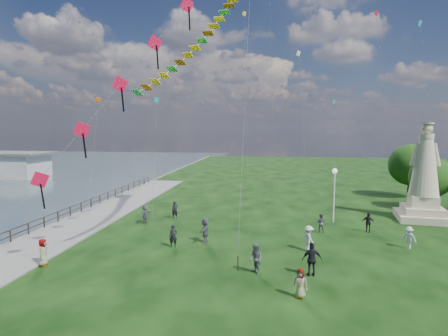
# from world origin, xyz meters

# --- Properties ---
(waterfront) EXTENTS (200.00, 200.00, 1.51)m
(waterfront) POSITION_xyz_m (-15.24, 8.99, -0.06)
(waterfront) COLOR #304249
(waterfront) RESTS_ON ground
(statue) EXTENTS (4.85, 4.85, 8.77)m
(statue) POSITION_xyz_m (15.89, 17.42, 3.31)
(statue) COLOR beige
(statue) RESTS_ON ground
(lamppost) EXTENTS (0.44, 0.44, 4.80)m
(lamppost) POSITION_xyz_m (7.75, 15.39, 3.46)
(lamppost) COLOR silver
(lamppost) RESTS_ON ground
(tree_row) EXTENTS (7.29, 13.03, 6.39)m
(tree_row) POSITION_xyz_m (19.01, 24.81, 3.56)
(tree_row) COLOR #382314
(tree_row) RESTS_ON ground
(person_0) EXTENTS (0.64, 0.48, 1.59)m
(person_0) POSITION_xyz_m (-4.41, 6.78, 0.79)
(person_0) COLOR black
(person_0) RESTS_ON ground
(person_1) EXTENTS (0.91, 1.01, 1.76)m
(person_1) POSITION_xyz_m (1.53, 2.73, 0.88)
(person_1) COLOR #595960
(person_1) RESTS_ON ground
(person_2) EXTENTS (1.03, 1.25, 1.72)m
(person_2) POSITION_xyz_m (4.91, 7.29, 0.86)
(person_2) COLOR silver
(person_2) RESTS_ON ground
(person_3) EXTENTS (1.22, 0.76, 1.94)m
(person_3) POSITION_xyz_m (4.69, 2.84, 0.97)
(person_3) COLOR black
(person_3) RESTS_ON ground
(person_4) EXTENTS (0.80, 0.59, 1.47)m
(person_4) POSITION_xyz_m (3.87, -0.03, 0.73)
(person_4) COLOR #595960
(person_4) RESTS_ON ground
(person_5) EXTENTS (0.90, 1.62, 1.65)m
(person_5) POSITION_xyz_m (-8.62, 12.87, 0.83)
(person_5) COLOR #595960
(person_5) RESTS_ON ground
(person_6) EXTENTS (0.69, 0.58, 1.60)m
(person_6) POSITION_xyz_m (-6.50, 14.91, 0.80)
(person_6) COLOR black
(person_6) RESTS_ON ground
(person_7) EXTENTS (0.85, 0.65, 1.55)m
(person_7) POSITION_xyz_m (6.26, 12.01, 0.78)
(person_7) COLOR #595960
(person_7) RESTS_ON ground
(person_8) EXTENTS (1.10, 1.00, 1.53)m
(person_8) POSITION_xyz_m (11.82, 8.69, 0.77)
(person_8) COLOR silver
(person_8) RESTS_ON ground
(person_9) EXTENTS (1.02, 0.78, 1.56)m
(person_9) POSITION_xyz_m (10.03, 12.60, 0.78)
(person_9) COLOR black
(person_9) RESTS_ON ground
(person_10) EXTENTS (0.68, 0.91, 1.66)m
(person_10) POSITION_xyz_m (-11.29, 2.28, 0.83)
(person_10) COLOR #595960
(person_10) RESTS_ON ground
(person_11) EXTENTS (0.74, 1.70, 1.83)m
(person_11) POSITION_xyz_m (-2.40, 8.13, 0.91)
(person_11) COLOR #595960
(person_11) RESTS_ON ground
(red_kite_train) EXTENTS (10.41, 9.35, 17.19)m
(red_kite_train) POSITION_xyz_m (-7.29, 4.58, 10.60)
(red_kite_train) COLOR black
(red_kite_train) RESTS_ON ground
(small_kites) EXTENTS (33.23, 16.22, 27.17)m
(small_kites) POSITION_xyz_m (2.90, 23.08, 13.95)
(small_kites) COLOR teal
(small_kites) RESTS_ON ground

